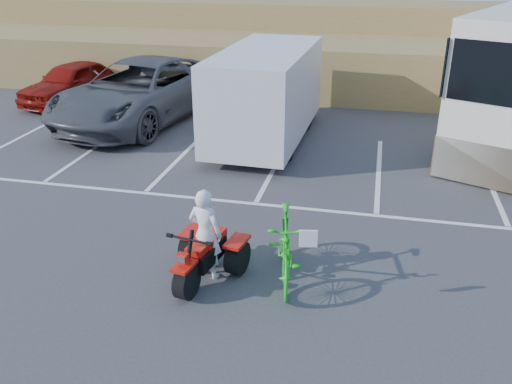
% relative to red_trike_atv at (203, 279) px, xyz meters
% --- Properties ---
extents(ground, '(100.00, 100.00, 0.00)m').
position_rel_red_trike_atv_xyz_m(ground, '(0.21, 0.80, 0.00)').
color(ground, '#3B3B3E').
rests_on(ground, ground).
extents(parking_stripes, '(28.00, 5.16, 0.01)m').
position_rel_red_trike_atv_xyz_m(parking_stripes, '(1.08, 4.87, 0.00)').
color(parking_stripes, white).
rests_on(parking_stripes, ground).
extents(grass_embankment, '(40.00, 8.50, 3.10)m').
position_rel_red_trike_atv_xyz_m(grass_embankment, '(0.21, 16.28, 1.42)').
color(grass_embankment, olive).
rests_on(grass_embankment, ground).
extents(red_trike_atv, '(1.47, 1.80, 1.05)m').
position_rel_red_trike_atv_xyz_m(red_trike_atv, '(0.00, 0.00, 0.00)').
color(red_trike_atv, red).
rests_on(red_trike_atv, ground).
extents(rider, '(0.67, 0.50, 1.66)m').
position_rel_red_trike_atv_xyz_m(rider, '(0.03, 0.15, 0.83)').
color(rider, white).
rests_on(rider, ground).
extents(green_dirt_bike, '(0.97, 2.17, 1.26)m').
position_rel_red_trike_atv_xyz_m(green_dirt_bike, '(1.38, 0.37, 0.63)').
color(green_dirt_bike, '#14BF19').
rests_on(green_dirt_bike, ground).
extents(grey_pickup, '(4.44, 7.60, 1.99)m').
position_rel_red_trike_atv_xyz_m(grey_pickup, '(-4.97, 8.76, 0.99)').
color(grey_pickup, '#44464B').
rests_on(grey_pickup, ground).
extents(red_car, '(2.70, 4.66, 1.49)m').
position_rel_red_trike_atv_xyz_m(red_car, '(-8.46, 10.44, 0.75)').
color(red_car, maroon).
rests_on(red_car, ground).
extents(cargo_trailer, '(2.52, 5.88, 2.71)m').
position_rel_red_trike_atv_xyz_m(cargo_trailer, '(-0.47, 7.63, 1.47)').
color(cargo_trailer, silver).
rests_on(cargo_trailer, ground).
extents(quad_atv_blue, '(1.55, 1.79, 0.98)m').
position_rel_red_trike_atv_xyz_m(quad_atv_blue, '(-1.81, 7.86, 0.00)').
color(quad_atv_blue, navy).
rests_on(quad_atv_blue, ground).
extents(quad_atv_green, '(1.45, 1.63, 0.88)m').
position_rel_red_trike_atv_xyz_m(quad_atv_green, '(-0.01, 8.76, 0.00)').
color(quad_atv_green, '#145B1F').
rests_on(quad_atv_green, ground).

